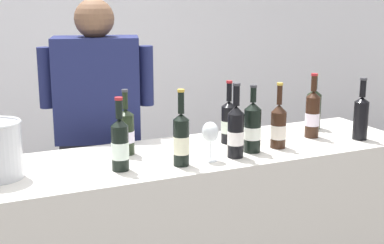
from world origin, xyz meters
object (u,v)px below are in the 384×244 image
Objects in this scene: wine_bottle_3 at (120,144)px; wine_bottle_11 at (314,108)px; wine_bottle_10 at (236,131)px; wine_glass at (210,134)px; wine_bottle_5 at (252,127)px; person_server at (100,158)px; wine_bottle_6 at (278,126)px; wine_bottle_7 at (312,114)px; wine_bottle_0 at (229,122)px; wine_bottle_2 at (126,131)px; wine_bottle_1 at (181,139)px; wine_bottle_4 at (361,116)px.

wine_bottle_3 is 1.25m from wine_bottle_11.
wine_bottle_3 is 0.92× the size of wine_bottle_10.
wine_glass is (-0.13, -0.00, 0.00)m from wine_bottle_10.
wine_bottle_10 is at bearing -159.08° from wine_bottle_5.
person_server reaches higher than wine_bottle_3.
wine_bottle_6 is (0.16, 0.01, -0.01)m from wine_bottle_5.
wine_glass is at bearing -167.37° from wine_bottle_7.
wine_bottle_11 is at bearing 7.38° from wine_bottle_0.
wine_bottle_0 reaches higher than wine_glass.
person_server reaches higher than wine_bottle_7.
wine_bottle_7 is (1.00, -0.11, 0.02)m from wine_bottle_2.
wine_bottle_6 is (0.55, 0.06, -0.01)m from wine_bottle_1.
wine_bottle_3 is 0.82m from wine_bottle_6.
wine_bottle_4 is 0.95× the size of wine_bottle_7.
wine_bottle_1 is at bearing -76.92° from person_server.
wine_bottle_0 and wine_bottle_3 have the same top height.
person_server is at bearing 82.44° from wine_bottle_3.
wine_bottle_10 is (-0.55, -0.15, -0.00)m from wine_bottle_7.
wine_bottle_3 reaches higher than wine_bottle_2.
wine_bottle_2 is 0.97× the size of wine_bottle_3.
wine_bottle_3 is 0.94× the size of wine_bottle_7.
person_server reaches higher than wine_bottle_2.
wine_bottle_4 reaches higher than wine_glass.
wine_bottle_0 is 0.70m from wine_bottle_4.
wine_bottle_1 reaches higher than wine_bottle_2.
wine_bottle_10 is 0.91m from person_server.
wine_bottle_10 is 0.21× the size of person_server.
wine_bottle_0 is at bearing 97.76° from wine_bottle_5.
wine_bottle_0 reaches higher than wine_bottle_2.
wine_bottle_1 is at bearing -173.30° from wine_bottle_6.
wine_bottle_10 reaches higher than wine_bottle_1.
wine_bottle_1 reaches higher than wine_glass.
wine_bottle_0 is at bearing 169.48° from wine_bottle_7.
wine_bottle_7 is 1.10× the size of wine_bottle_11.
wine_bottle_4 is 0.19× the size of person_server.
wine_bottle_10 is at bearing 0.60° from wine_glass.
wine_bottle_6 is (0.72, -0.21, -0.00)m from wine_bottle_2.
wine_bottle_5 reaches higher than wine_bottle_4.
wine_bottle_10 is (-0.12, -0.04, 0.00)m from wine_bottle_5.
wine_bottle_10 is (-0.27, -0.06, 0.02)m from wine_bottle_6.
wine_bottle_0 is 0.99× the size of wine_bottle_6.
wine_bottle_10 reaches higher than wine_bottle_2.
wine_glass is 0.11× the size of person_server.
wine_bottle_7 is at bearing 12.63° from wine_glass.
wine_bottle_0 is 0.19× the size of person_server.
wine_bottle_2 is 0.96× the size of wine_bottle_4.
wine_bottle_4 is 0.99× the size of wine_bottle_5.
wine_bottle_7 is (1.10, 0.11, 0.01)m from wine_bottle_3.
wine_bottle_5 reaches higher than wine_bottle_3.
wine_bottle_11 is at bearing 2.54° from wine_bottle_2.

